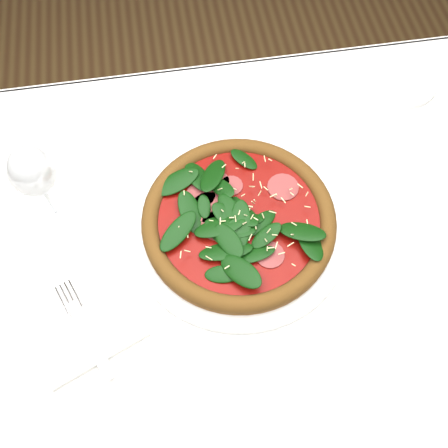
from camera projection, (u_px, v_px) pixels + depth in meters
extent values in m
plane|color=brown|center=(214.00, 344.00, 1.54)|extent=(6.00, 6.00, 0.00)
cube|color=white|center=(207.00, 242.00, 0.89)|extent=(1.20, 0.80, 0.04)
cylinder|color=#503920|center=(381.00, 164.00, 1.42)|extent=(0.06, 0.06, 0.71)
cube|color=white|center=(183.00, 105.00, 1.15)|extent=(1.20, 0.01, 0.22)
cylinder|color=silver|center=(239.00, 225.00, 0.88)|extent=(0.39, 0.39, 0.01)
torus|color=silver|center=(239.00, 223.00, 0.87)|extent=(0.39, 0.39, 0.01)
cylinder|color=brown|center=(239.00, 221.00, 0.86)|extent=(0.40, 0.40, 0.01)
torus|color=#9D6224|center=(239.00, 219.00, 0.86)|extent=(0.40, 0.40, 0.03)
cylinder|color=maroon|center=(239.00, 219.00, 0.86)|extent=(0.33, 0.33, 0.00)
cylinder|color=brown|center=(239.00, 218.00, 0.85)|extent=(0.29, 0.29, 0.00)
ellipsoid|color=#0A380A|center=(239.00, 215.00, 0.84)|extent=(0.32, 0.32, 0.03)
cylinder|color=#F4E59F|center=(239.00, 213.00, 0.84)|extent=(0.29, 0.29, 0.00)
cylinder|color=silver|center=(56.00, 212.00, 0.89)|extent=(0.06, 0.06, 0.00)
cylinder|color=silver|center=(49.00, 199.00, 0.85)|extent=(0.01, 0.01, 0.09)
ellipsoid|color=silver|center=(32.00, 172.00, 0.78)|extent=(0.07, 0.07, 0.10)
cube|color=white|center=(92.00, 341.00, 0.78)|extent=(0.18, 0.13, 0.01)
cube|color=silver|center=(91.00, 339.00, 0.77)|extent=(0.07, 0.14, 0.00)
cube|color=silver|center=(69.00, 297.00, 0.80)|extent=(0.05, 0.06, 0.00)
cylinder|color=silver|center=(403.00, 82.00, 1.03)|extent=(0.14, 0.14, 0.01)
torus|color=silver|center=(404.00, 81.00, 1.03)|extent=(0.14, 0.14, 0.01)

